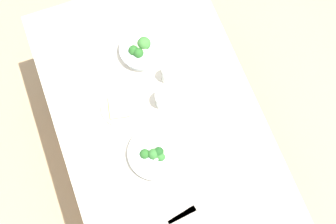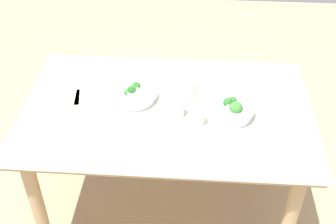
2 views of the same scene
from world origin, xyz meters
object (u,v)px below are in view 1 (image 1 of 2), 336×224
at_px(bread_side_plate, 119,108).
at_px(water_glass_center, 164,99).
at_px(water_glass_side, 169,74).
at_px(table_knife_left, 198,86).
at_px(broccoli_bowl_far, 156,154).
at_px(fork_by_near_bowl, 237,125).
at_px(broccoli_bowl_near, 141,50).
at_px(napkin_folded_lower, 174,196).
at_px(fork_by_far_bowl, 208,99).

height_order(bread_side_plate, water_glass_center, water_glass_center).
distance_m(water_glass_side, table_knife_left, 0.16).
relative_size(bread_side_plate, water_glass_side, 1.68).
height_order(broccoli_bowl_far, fork_by_near_bowl, broccoli_bowl_far).
distance_m(broccoli_bowl_near, napkin_folded_lower, 0.71).
xyz_separation_m(broccoli_bowl_far, table_knife_left, (0.25, -0.31, -0.03)).
bearing_deg(broccoli_bowl_near, napkin_folded_lower, 172.30).
bearing_deg(table_knife_left, water_glass_side, 159.17).
bearing_deg(table_knife_left, water_glass_center, -158.23).
height_order(fork_by_far_bowl, fork_by_near_bowl, same).
bearing_deg(fork_by_far_bowl, table_knife_left, 16.97).
bearing_deg(fork_by_near_bowl, broccoli_bowl_near, -11.94).
xyz_separation_m(water_glass_center, napkin_folded_lower, (-0.43, 0.11, -0.04)).
relative_size(water_glass_side, fork_by_near_bowl, 1.30).
xyz_separation_m(broccoli_bowl_far, bread_side_plate, (0.27, 0.08, -0.02)).
bearing_deg(bread_side_plate, broccoli_bowl_near, -39.17).
relative_size(water_glass_center, fork_by_near_bowl, 1.15).
relative_size(broccoli_bowl_near, table_knife_left, 1.08).
distance_m(fork_by_near_bowl, napkin_folded_lower, 0.44).
xyz_separation_m(water_glass_center, water_glass_side, (0.11, -0.06, 0.01)).
distance_m(broccoli_bowl_far, fork_by_far_bowl, 0.37).
distance_m(bread_side_plate, water_glass_side, 0.28).
height_order(water_glass_side, napkin_folded_lower, water_glass_side).
bearing_deg(broccoli_bowl_far, water_glass_center, -28.55).
distance_m(fork_by_near_bowl, table_knife_left, 0.26).
xyz_separation_m(bread_side_plate, napkin_folded_lower, (-0.47, -0.10, -0.01)).
relative_size(water_glass_center, napkin_folded_lower, 0.45).
relative_size(broccoli_bowl_far, water_glass_side, 2.40).
distance_m(broccoli_bowl_far, bread_side_plate, 0.28).
bearing_deg(fork_by_far_bowl, fork_by_near_bowl, -151.26).
bearing_deg(broccoli_bowl_far, table_knife_left, -50.97).
xyz_separation_m(bread_side_plate, fork_by_near_bowl, (-0.26, -0.48, -0.01)).
distance_m(broccoli_bowl_near, water_glass_side, 0.19).
bearing_deg(table_knife_left, fork_by_near_bowl, -54.00).
bearing_deg(water_glass_center, fork_by_far_bowl, -106.16).
height_order(broccoli_bowl_far, table_knife_left, broccoli_bowl_far).
bearing_deg(broccoli_bowl_far, fork_by_far_bowl, -62.67).
bearing_deg(napkin_folded_lower, table_knife_left, -33.10).
bearing_deg(table_knife_left, broccoli_bowl_far, -126.05).
bearing_deg(broccoli_bowl_far, napkin_folded_lower, -176.26).
height_order(broccoli_bowl_near, water_glass_center, broccoli_bowl_near).
relative_size(broccoli_bowl_far, broccoli_bowl_near, 1.18).
distance_m(broccoli_bowl_near, fork_by_far_bowl, 0.40).
height_order(water_glass_side, table_knife_left, water_glass_side).
bearing_deg(napkin_folded_lower, water_glass_side, -17.91).
bearing_deg(broccoli_bowl_near, broccoli_bowl_far, 167.87).
relative_size(water_glass_side, table_knife_left, 0.53).
distance_m(broccoli_bowl_far, fork_by_near_bowl, 0.40).
height_order(broccoli_bowl_far, fork_by_far_bowl, broccoli_bowl_far).
distance_m(water_glass_center, table_knife_left, 0.19).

